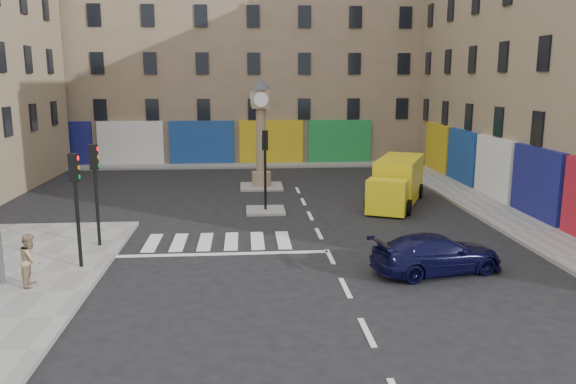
{
  "coord_description": "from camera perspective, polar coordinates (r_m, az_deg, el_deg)",
  "views": [
    {
      "loc": [
        -2.94,
        -17.68,
        6.14
      ],
      "look_at": [
        -1.35,
        2.73,
        2.0
      ],
      "focal_mm": 35.0,
      "sensor_mm": 36.0,
      "label": 1
    }
  ],
  "objects": [
    {
      "name": "yellow_van",
      "position": [
        28.43,
        11.02,
        1.03
      ],
      "size": [
        4.21,
        6.35,
        2.24
      ],
      "rotation": [
        0.0,
        0.0,
        -0.43
      ],
      "color": "yellow",
      "rests_on": "ground"
    },
    {
      "name": "navy_sedan",
      "position": [
        18.74,
        14.87,
        -6.08
      ],
      "size": [
        4.57,
        2.63,
        1.25
      ],
      "primitive_type": "imported",
      "rotation": [
        0.0,
        0.0,
        1.79
      ],
      "color": "black",
      "rests_on": "ground"
    },
    {
      "name": "sidewalk_right",
      "position": [
        30.63,
        17.98,
        -0.55
      ],
      "size": [
        2.6,
        30.0,
        0.15
      ],
      "primitive_type": "cube",
      "color": "gray",
      "rests_on": "ground"
    },
    {
      "name": "traffic_light_left_near",
      "position": [
        18.99,
        -20.76,
        0.01
      ],
      "size": [
        0.28,
        0.22,
        3.7
      ],
      "color": "black",
      "rests_on": "sidewalk_left"
    },
    {
      "name": "island_far",
      "position": [
        32.27,
        -2.71,
        0.56
      ],
      "size": [
        2.4,
        2.4,
        0.12
      ],
      "primitive_type": "cube",
      "color": "gray",
      "rests_on": "ground"
    },
    {
      "name": "building_far",
      "position": [
        45.75,
        -5.97,
        14.33
      ],
      "size": [
        32.0,
        10.0,
        17.0
      ],
      "primitive_type": "cube",
      "color": "#87715A",
      "rests_on": "ground"
    },
    {
      "name": "clock_pillar",
      "position": [
        31.79,
        -2.77,
        6.75
      ],
      "size": [
        1.2,
        1.2,
        6.1
      ],
      "color": "#877558",
      "rests_on": "island_far"
    },
    {
      "name": "traffic_light_left_far",
      "position": [
        21.27,
        -18.99,
        1.28
      ],
      "size": [
        0.28,
        0.22,
        3.7
      ],
      "color": "black",
      "rests_on": "sidewalk_left"
    },
    {
      "name": "ground",
      "position": [
        18.94,
        4.76,
        -7.52
      ],
      "size": [
        120.0,
        120.0,
        0.0
      ],
      "primitive_type": "plane",
      "color": "black",
      "rests_on": "ground"
    },
    {
      "name": "pedestrian_tan",
      "position": [
        18.19,
        -24.69,
        -6.27
      ],
      "size": [
        0.66,
        0.81,
        1.57
      ],
      "primitive_type": "imported",
      "rotation": [
        0.0,
        0.0,
        1.66
      ],
      "color": "#98815D",
      "rests_on": "sidewalk_left"
    },
    {
      "name": "island_near",
      "position": [
        26.4,
        -2.3,
        -1.89
      ],
      "size": [
        1.8,
        1.8,
        0.12
      ],
      "primitive_type": "cube",
      "color": "gray",
      "rests_on": "ground"
    },
    {
      "name": "sidewalk_far",
      "position": [
        40.35,
        -5.92,
        2.73
      ],
      "size": [
        32.0,
        2.4,
        0.15
      ],
      "primitive_type": "cube",
      "color": "gray",
      "rests_on": "ground"
    },
    {
      "name": "traffic_light_island",
      "position": [
        25.94,
        -2.34,
        3.56
      ],
      "size": [
        0.28,
        0.22,
        3.7
      ],
      "color": "black",
      "rests_on": "island_near"
    }
  ]
}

